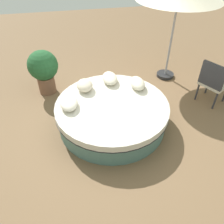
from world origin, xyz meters
name	(u,v)px	position (x,y,z in m)	size (l,w,h in m)	color
ground_plane	(112,123)	(0.00, 0.00, 0.00)	(16.00, 16.00, 0.00)	brown
round_bed	(112,114)	(0.00, 0.00, 0.26)	(2.15, 2.15, 0.50)	#4C726B
throw_pillow_0	(137,83)	(-0.45, 0.62, 0.60)	(0.47, 0.28, 0.19)	beige
throw_pillow_1	(110,78)	(-0.76, 0.11, 0.59)	(0.50, 0.31, 0.18)	beige
throw_pillow_2	(85,85)	(-0.57, -0.44, 0.61)	(0.40, 0.32, 0.21)	beige
throw_pillow_3	(69,103)	(-0.08, -0.79, 0.59)	(0.49, 0.32, 0.17)	silver
patio_chair	(213,81)	(-0.27, 2.23, 0.56)	(0.69, 0.69, 0.98)	#333338
planter	(43,69)	(-1.42, -1.27, 0.61)	(0.67, 0.67, 1.03)	brown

